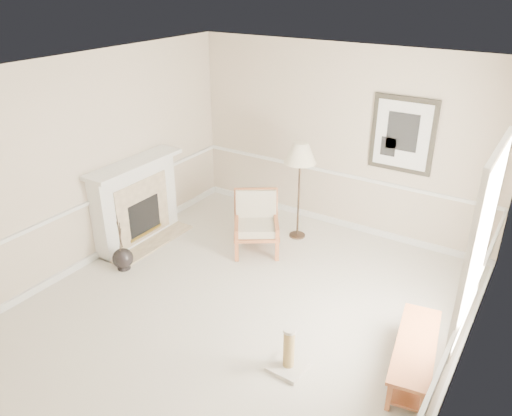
{
  "coord_description": "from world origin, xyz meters",
  "views": [
    {
      "loc": [
        2.87,
        -4.21,
        3.84
      ],
      "look_at": [
        -0.25,
        0.7,
        1.05
      ],
      "focal_mm": 35.0,
      "sensor_mm": 36.0,
      "label": 1
    }
  ],
  "objects_px": {
    "armchair": "(256,219)",
    "bench": "(415,353)",
    "floor_lamp": "(300,156)",
    "scratching_post": "(289,356)",
    "floor_vase": "(123,259)"
  },
  "relations": [
    {
      "from": "armchair",
      "to": "bench",
      "type": "xyz_separation_m",
      "value": [
        2.79,
        -1.33,
        -0.22
      ]
    },
    {
      "from": "armchair",
      "to": "floor_lamp",
      "type": "height_order",
      "value": "floor_lamp"
    },
    {
      "from": "armchair",
      "to": "scratching_post",
      "type": "distance_m",
      "value": 2.61
    },
    {
      "from": "floor_vase",
      "to": "bench",
      "type": "height_order",
      "value": "floor_vase"
    },
    {
      "from": "armchair",
      "to": "bench",
      "type": "relative_size",
      "value": 0.69
    },
    {
      "from": "armchair",
      "to": "bench",
      "type": "bearing_deg",
      "value": -59.33
    },
    {
      "from": "bench",
      "to": "scratching_post",
      "type": "relative_size",
      "value": 2.62
    },
    {
      "from": "floor_vase",
      "to": "bench",
      "type": "bearing_deg",
      "value": 2.68
    },
    {
      "from": "floor_vase",
      "to": "armchair",
      "type": "height_order",
      "value": "armchair"
    },
    {
      "from": "armchair",
      "to": "floor_lamp",
      "type": "distance_m",
      "value": 1.15
    },
    {
      "from": "armchair",
      "to": "floor_lamp",
      "type": "relative_size",
      "value": 0.61
    },
    {
      "from": "armchair",
      "to": "scratching_post",
      "type": "xyz_separation_m",
      "value": [
        1.67,
        -1.99,
        -0.31
      ]
    },
    {
      "from": "armchair",
      "to": "floor_vase",
      "type": "bearing_deg",
      "value": -163.37
    },
    {
      "from": "floor_vase",
      "to": "scratching_post",
      "type": "relative_size",
      "value": 1.63
    },
    {
      "from": "floor_vase",
      "to": "armchair",
      "type": "relative_size",
      "value": 0.9
    }
  ]
}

